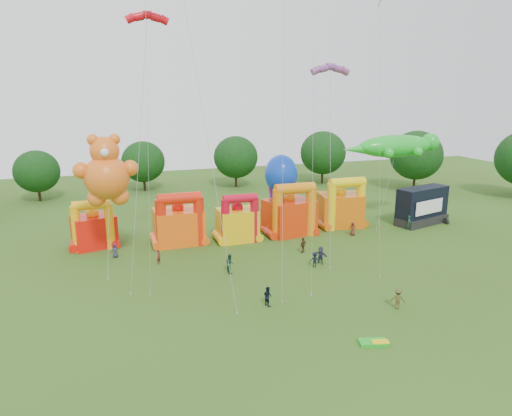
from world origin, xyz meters
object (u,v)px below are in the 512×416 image
object	(u,v)px
stage_trailer	(422,206)
teddy_bear_kite	(107,184)
spectator_0	(115,251)
spectator_4	(303,245)
bouncy_castle_0	(94,229)
bouncy_castle_2	(238,222)
octopus_kite	(277,194)
gecko_kite	(391,167)

from	to	relation	value
stage_trailer	teddy_bear_kite	world-z (taller)	teddy_bear_kite
spectator_0	spectator_4	distance (m)	20.66
bouncy_castle_0	bouncy_castle_2	distance (m)	16.68
spectator_0	spectator_4	size ratio (longest dim) A/B	0.88
spectator_4	spectator_0	bearing A→B (deg)	-43.70
spectator_4	octopus_kite	bearing A→B (deg)	-121.72
bouncy_castle_2	stage_trailer	distance (m)	25.87
bouncy_castle_2	octopus_kite	size ratio (longest dim) A/B	0.61
teddy_bear_kite	octopus_kite	size ratio (longest dim) A/B	1.39
teddy_bear_kite	stage_trailer	bearing A→B (deg)	4.29
bouncy_castle_0	octopus_kite	bearing A→B (deg)	-0.44
bouncy_castle_0	spectator_4	xyz separation A→B (m)	(22.19, -9.27, -1.33)
gecko_kite	octopus_kite	xyz separation A→B (m)	(-15.32, 2.12, -3.15)
stage_trailer	teddy_bear_kite	size ratio (longest dim) A/B	0.61
gecko_kite	spectator_0	bearing A→B (deg)	-176.68
teddy_bear_kite	gecko_kite	bearing A→B (deg)	6.78
octopus_kite	stage_trailer	bearing A→B (deg)	-9.62
stage_trailer	gecko_kite	distance (m)	7.18
bouncy_castle_0	spectator_0	xyz separation A→B (m)	(2.13, -4.36, -1.44)
teddy_bear_kite	octopus_kite	xyz separation A→B (m)	(20.62, 6.39, -3.87)
bouncy_castle_2	octopus_kite	bearing A→B (deg)	23.88
stage_trailer	spectator_4	distance (m)	20.96
bouncy_castle_0	gecko_kite	world-z (taller)	gecko_kite
bouncy_castle_0	bouncy_castle_2	world-z (taller)	bouncy_castle_2
bouncy_castle_0	teddy_bear_kite	bearing A→B (deg)	-74.19
bouncy_castle_0	gecko_kite	bearing A→B (deg)	-3.47
bouncy_castle_0	octopus_kite	xyz separation A→B (m)	(22.48, -0.17, 2.53)
teddy_bear_kite	gecko_kite	world-z (taller)	teddy_bear_kite
stage_trailer	gecko_kite	size ratio (longest dim) A/B	0.57
octopus_kite	spectator_0	bearing A→B (deg)	-168.37
stage_trailer	octopus_kite	size ratio (longest dim) A/B	0.85
bouncy_castle_2	gecko_kite	distance (m)	22.10
bouncy_castle_0	gecko_kite	size ratio (longest dim) A/B	0.40
bouncy_castle_0	gecko_kite	xyz separation A→B (m)	(37.80, -2.29, 5.68)
stage_trailer	bouncy_castle_2	bearing A→B (deg)	178.48
stage_trailer	spectator_0	distance (m)	40.21
octopus_kite	spectator_0	world-z (taller)	octopus_kite
stage_trailer	spectator_4	xyz separation A→B (m)	(-20.10, -5.74, -1.55)
gecko_kite	teddy_bear_kite	bearing A→B (deg)	-173.22
bouncy_castle_0	teddy_bear_kite	xyz separation A→B (m)	(1.86, -6.56, 6.40)
gecko_kite	spectator_4	xyz separation A→B (m)	(-15.61, -6.98, -7.02)
stage_trailer	spectator_0	world-z (taller)	stage_trailer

